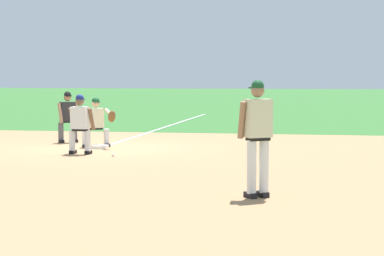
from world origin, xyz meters
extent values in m
plane|color=#336B2D|center=(0.00, 0.00, 0.00)|extent=(160.00, 160.00, 0.00)
cube|color=#A87F56|center=(-3.54, -2.40, 0.00)|extent=(18.00, 18.00, 0.01)
cube|color=white|center=(8.49, 0.00, 0.01)|extent=(16.98, 0.10, 0.00)
cube|color=white|center=(0.00, 0.00, 0.04)|extent=(0.38, 0.38, 0.09)
sphere|color=white|center=(-1.77, -0.88, 0.04)|extent=(0.07, 0.07, 0.07)
cube|color=black|center=(-7.11, -4.68, 0.04)|extent=(0.28, 0.24, 0.09)
cylinder|color=white|center=(-7.14, -4.70, 0.50)|extent=(0.15, 0.15, 0.84)
cube|color=black|center=(-6.98, -4.86, 0.04)|extent=(0.28, 0.24, 0.09)
cylinder|color=white|center=(-7.02, -4.89, 0.50)|extent=(0.15, 0.15, 0.84)
cube|color=black|center=(-7.08, -4.80, 0.94)|extent=(0.36, 0.39, 0.06)
cube|color=beige|center=(-7.08, -4.80, 1.26)|extent=(0.42, 0.47, 0.60)
sphere|color=#9E7051|center=(-7.06, -4.78, 1.69)|extent=(0.21, 0.21, 0.21)
sphere|color=#194C28|center=(-7.06, -4.78, 1.76)|extent=(0.20, 0.20, 0.20)
cube|color=#194C28|center=(-6.99, -4.73, 1.74)|extent=(0.19, 0.20, 0.02)
cylinder|color=#9E7051|center=(-7.16, -4.55, 1.23)|extent=(0.21, 0.18, 0.59)
cylinder|color=#9E7051|center=(-6.69, -4.84, 1.35)|extent=(0.49, 0.37, 0.41)
ellipsoid|color=brown|center=(-6.62, -4.79, 1.19)|extent=(0.36, 0.33, 0.34)
cube|color=black|center=(0.49, -0.05, 0.04)|extent=(0.28, 0.24, 0.09)
cylinder|color=white|center=(0.52, -0.03, 0.28)|extent=(0.15, 0.15, 0.40)
cube|color=black|center=(0.15, 0.45, 0.04)|extent=(0.28, 0.24, 0.09)
cylinder|color=white|center=(0.19, 0.47, 0.28)|extent=(0.15, 0.15, 0.40)
cube|color=black|center=(0.35, 0.22, 0.50)|extent=(0.36, 0.39, 0.06)
cube|color=beige|center=(0.35, 0.22, 0.78)|extent=(0.42, 0.47, 0.52)
sphere|color=#DBB28E|center=(0.34, 0.21, 1.17)|extent=(0.21, 0.21, 0.21)
sphere|color=#194C28|center=(0.34, 0.21, 1.24)|extent=(0.20, 0.20, 0.20)
cube|color=#194C28|center=(0.26, 0.16, 1.22)|extent=(0.19, 0.20, 0.02)
cylinder|color=#DBB28E|center=(0.15, -0.22, 0.92)|extent=(0.53, 0.40, 0.24)
cylinder|color=#DBB28E|center=(0.13, 0.37, 0.72)|extent=(0.25, 0.21, 0.58)
ellipsoid|color=brown|center=(-0.03, -0.34, 0.85)|extent=(0.29, 0.29, 0.35)
cube|color=black|center=(-1.37, 0.26, 0.04)|extent=(0.26, 0.12, 0.09)
cylinder|color=white|center=(-1.41, 0.26, 0.33)|extent=(0.15, 0.15, 0.50)
cube|color=black|center=(-1.38, -0.14, 0.04)|extent=(0.26, 0.12, 0.09)
cylinder|color=white|center=(-1.42, -0.14, 0.33)|extent=(0.15, 0.15, 0.50)
cube|color=black|center=(-1.42, 0.06, 0.60)|extent=(0.21, 0.35, 0.06)
cube|color=white|center=(-1.42, 0.06, 0.89)|extent=(0.26, 0.41, 0.54)
sphere|color=brown|center=(-1.40, 0.06, 1.29)|extent=(0.21, 0.21, 0.21)
sphere|color=navy|center=(-1.40, 0.06, 1.36)|extent=(0.20, 0.20, 0.20)
cube|color=navy|center=(-1.31, 0.06, 1.34)|extent=(0.12, 0.17, 0.02)
cylinder|color=brown|center=(-1.26, 0.30, 0.86)|extent=(0.33, 0.10, 0.56)
cylinder|color=brown|center=(-1.28, -0.19, 0.86)|extent=(0.33, 0.10, 0.56)
cube|color=black|center=(1.57, 1.23, 0.04)|extent=(0.28, 0.24, 0.09)
cylinder|color=#515154|center=(1.60, 1.25, 0.33)|extent=(0.15, 0.15, 0.50)
cube|color=black|center=(1.34, 1.55, 0.04)|extent=(0.28, 0.24, 0.09)
cylinder|color=#515154|center=(1.37, 1.58, 0.33)|extent=(0.15, 0.15, 0.50)
cube|color=black|center=(1.49, 1.41, 0.60)|extent=(0.36, 0.39, 0.06)
cube|color=#232326|center=(1.49, 1.41, 0.89)|extent=(0.43, 0.46, 0.54)
sphere|color=#9E7051|center=(1.47, 1.40, 1.29)|extent=(0.21, 0.21, 0.21)
sphere|color=black|center=(1.47, 1.40, 1.36)|extent=(0.20, 0.20, 0.20)
cube|color=black|center=(1.40, 1.35, 1.34)|extent=(0.19, 0.20, 0.02)
cylinder|color=#9E7051|center=(1.52, 1.12, 0.86)|extent=(0.32, 0.26, 0.56)
cylinder|color=#9E7051|center=(1.22, 1.53, 0.86)|extent=(0.32, 0.26, 0.56)
camera|label=1|loc=(-18.74, -5.87, 1.95)|focal=70.00mm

